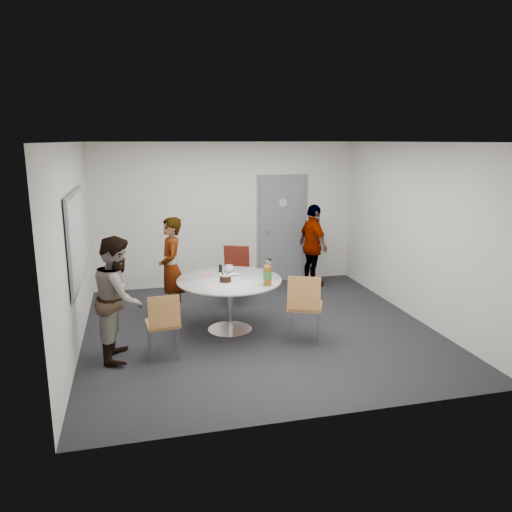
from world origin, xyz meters
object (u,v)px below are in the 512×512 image
object	(u,v)px
chair_near_right	(304,301)
chair_near_left	(163,320)
person_main	(171,269)
table	(232,286)
person_left	(119,298)
person_right	(313,246)
door	(282,229)
chair_far	(235,268)
whiteboard	(77,238)

from	to	relation	value
chair_near_right	chair_near_left	bearing A→B (deg)	-154.76
chair_near_right	person_main	xyz separation A→B (m)	(-1.67, 1.44, 0.20)
table	chair_near_left	bearing A→B (deg)	-144.56
chair_near_right	person_left	world-z (taller)	person_left
person_right	door	bearing A→B (deg)	31.07
chair_far	person_main	bearing A→B (deg)	48.88
chair_near_right	chair_far	world-z (taller)	chair_near_right
door	person_left	xyz separation A→B (m)	(-3.05, -2.99, -0.24)
whiteboard	table	bearing A→B (deg)	-4.91
chair_near_left	person_main	bearing A→B (deg)	76.88
person_main	person_right	xyz separation A→B (m)	(2.75, 1.15, -0.01)
person_main	chair_far	bearing A→B (deg)	116.10
whiteboard	person_main	world-z (taller)	whiteboard
table	whiteboard	bearing A→B (deg)	175.09
door	person_right	distance (m)	0.74
whiteboard	chair_near_right	xyz separation A→B (m)	(2.94, -0.85, -0.86)
door	person_main	distance (m)	2.85
person_main	chair_near_left	bearing A→B (deg)	-8.65
door	chair_near_left	xyz separation A→B (m)	(-2.52, -3.19, -0.50)
chair_near_left	person_main	xyz separation A→B (m)	(0.23, 1.50, 0.27)
chair_near_right	chair_far	xyz separation A→B (m)	(-0.55, 1.99, -0.00)
whiteboard	chair_far	distance (m)	2.79
chair_near_right	person_left	size ratio (longest dim) A/B	0.61
person_left	whiteboard	bearing A→B (deg)	40.18
chair_far	whiteboard	bearing A→B (deg)	48.31
person_left	chair_near_right	bearing A→B (deg)	-88.65
chair_near_left	person_main	size ratio (longest dim) A/B	0.54
chair_near_left	person_right	xyz separation A→B (m)	(2.97, 2.66, 0.26)
whiteboard	person_right	world-z (taller)	whiteboard
chair_near_left	chair_far	xyz separation A→B (m)	(1.35, 2.05, 0.07)
door	table	world-z (taller)	door
door	person_right	size ratio (longest dim) A/B	1.35
chair_far	person_main	world-z (taller)	person_main
chair_near_right	door	bearing A→B (deg)	102.15
person_main	person_left	world-z (taller)	person_main
chair_far	person_main	xyz separation A→B (m)	(-1.12, -0.55, 0.20)
chair_near_right	person_right	size ratio (longest dim) A/B	0.62
table	chair_far	world-z (taller)	table
table	person_left	xyz separation A→B (m)	(-1.56, -0.53, 0.11)
chair_near_left	chair_near_right	xyz separation A→B (m)	(1.89, 0.06, 0.07)
person_left	person_right	distance (m)	4.28
person_right	person_main	bearing A→B (deg)	103.34
person_left	person_main	bearing A→B (deg)	-25.62
person_main	person_right	bearing A→B (deg)	112.71
door	whiteboard	size ratio (longest dim) A/B	1.12
whiteboard	chair_near_left	bearing A→B (deg)	-40.95
whiteboard	person_left	size ratio (longest dim) A/B	1.20
door	whiteboard	bearing A→B (deg)	-147.34
whiteboard	chair_near_right	size ratio (longest dim) A/B	1.96
person_left	person_right	bearing A→B (deg)	-50.39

